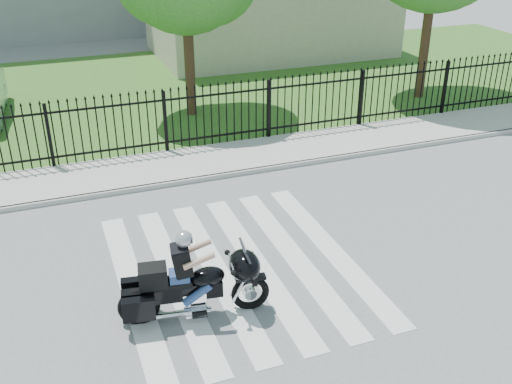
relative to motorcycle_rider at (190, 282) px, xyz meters
name	(u,v)px	position (x,y,z in m)	size (l,w,h in m)	color
ground	(237,268)	(1.19, 1.09, -0.70)	(120.00, 120.00, 0.00)	slate
crosswalk	(237,268)	(1.19, 1.09, -0.69)	(5.00, 5.50, 0.01)	silver
sidewalk	(176,166)	(1.19, 6.09, -0.64)	(40.00, 2.00, 0.12)	#ADAAA3
curb	(185,181)	(1.19, 5.09, -0.64)	(40.00, 0.12, 0.12)	#ADAAA3
grass_strip	(130,93)	(1.19, 13.09, -0.69)	(40.00, 12.00, 0.02)	#326021
iron_fence	(165,123)	(1.19, 7.09, 0.20)	(26.00, 0.04, 1.80)	black
building_low	(270,12)	(8.19, 17.09, 1.05)	(10.00, 6.00, 3.50)	beige
motorcycle_rider	(190,282)	(0.00, 0.00, 0.00)	(2.57, 1.07, 1.71)	black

